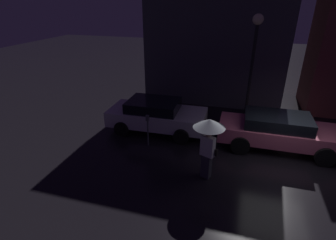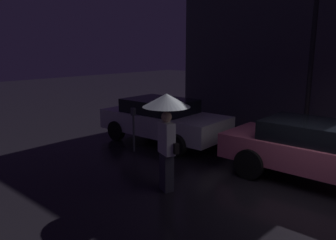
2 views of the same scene
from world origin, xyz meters
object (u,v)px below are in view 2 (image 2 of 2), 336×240
parked_car_white (163,119)px  street_lamp_near (314,31)px  parking_meter (134,125)px  pedestrian_with_umbrella (167,117)px  parked_car_pink (326,151)px

parked_car_white → street_lamp_near: size_ratio=0.88×
parking_meter → pedestrian_with_umbrella: bearing=-29.0°
parked_car_white → parked_car_pink: (5.06, -0.17, 0.01)m
street_lamp_near → pedestrian_with_umbrella: bearing=-102.9°
pedestrian_with_umbrella → street_lamp_near: size_ratio=0.44×
parked_car_pink → street_lamp_near: 3.86m
parked_car_white → pedestrian_with_umbrella: pedestrian_with_umbrella is taller
parked_car_white → pedestrian_with_umbrella: size_ratio=2.02×
parked_car_white → street_lamp_near: bearing=29.2°
parking_meter → street_lamp_near: street_lamp_near is taller
parked_car_white → parking_meter: (0.11, -1.39, 0.07)m
pedestrian_with_umbrella → street_lamp_near: (1.15, 5.05, 1.87)m
parked_car_pink → street_lamp_near: street_lamp_near is taller
parked_car_white → street_lamp_near: street_lamp_near is taller
parked_car_white → parking_meter: 1.40m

